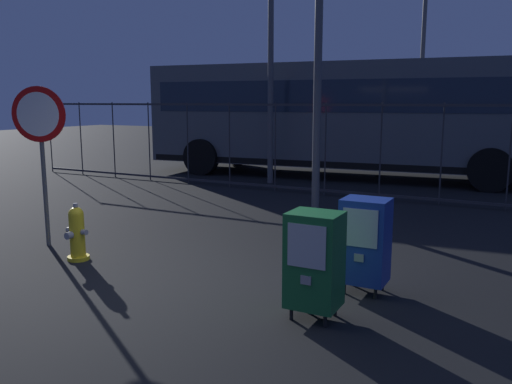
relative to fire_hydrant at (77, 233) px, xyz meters
name	(u,v)px	position (x,y,z in m)	size (l,w,h in m)	color
ground_plane	(182,286)	(1.77, -0.18, -0.35)	(60.00, 60.00, 0.00)	black
fire_hydrant	(77,233)	(0.00, 0.00, 0.00)	(0.33, 0.32, 0.75)	yellow
newspaper_box_primary	(365,241)	(3.60, 0.57, 0.22)	(0.48, 0.42, 1.02)	black
newspaper_box_secondary	(314,260)	(3.38, -0.32, 0.22)	(0.48, 0.42, 1.02)	black
stop_sign	(40,133)	(-0.90, 0.30, 1.25)	(0.71, 0.31, 2.23)	#4C4F54
fence_barrier	(352,150)	(1.77, 5.99, 0.67)	(18.03, 0.04, 2.00)	#2D2D33
bus_near	(343,113)	(0.56, 8.99, 1.36)	(10.68, 3.53, 3.00)	#4C5156
street_light_near_right	(425,14)	(1.80, 13.10, 4.39)	(0.32, 0.32, 8.32)	#4C4F54
street_light_far_right	(271,0)	(-0.64, 6.98, 4.04)	(0.32, 0.32, 7.64)	#4C4F54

